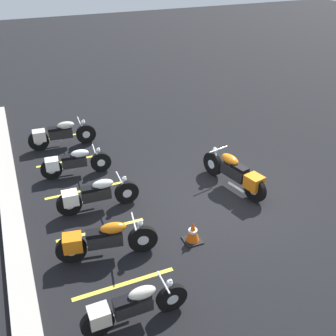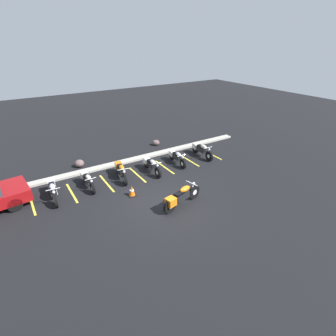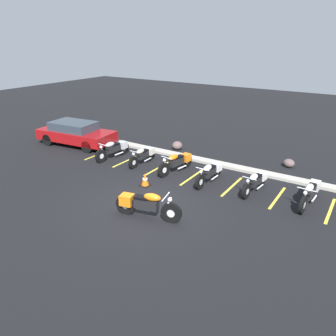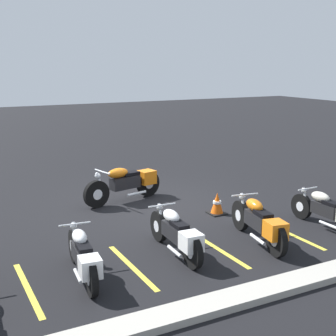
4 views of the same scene
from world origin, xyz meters
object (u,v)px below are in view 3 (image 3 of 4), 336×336
at_px(parked_bike_0, 114,149).
at_px(landscape_rock_1, 289,163).
at_px(landscape_rock_0, 177,145).
at_px(parked_bike_4, 256,181).
at_px(parked_bike_1, 144,155).
at_px(parked_bike_3, 210,172).
at_px(traffic_cone, 145,180).
at_px(parked_bike_5, 310,192).
at_px(motorcycle_orange_featured, 145,204).
at_px(car_red, 76,133).
at_px(parked_bike_2, 177,162).

bearing_deg(parked_bike_0, landscape_rock_1, 118.37).
xyz_separation_m(parked_bike_0, landscape_rock_0, (1.99, 2.75, -0.23)).
bearing_deg(parked_bike_4, parked_bike_1, -85.07).
xyz_separation_m(parked_bike_3, traffic_cone, (-2.05, -1.74, -0.19)).
bearing_deg(landscape_rock_0, parked_bike_0, -125.88).
distance_m(parked_bike_1, parked_bike_5, 7.45).
relative_size(motorcycle_orange_featured, landscape_rock_0, 4.20).
height_order(car_red, landscape_rock_0, car_red).
xyz_separation_m(parked_bike_4, traffic_cone, (-3.92, -1.91, -0.17)).
xyz_separation_m(car_red, landscape_rock_1, (10.81, 2.95, -0.49)).
height_order(parked_bike_0, landscape_rock_0, parked_bike_0).
height_order(parked_bike_2, landscape_rock_0, parked_bike_2).
relative_size(parked_bike_0, landscape_rock_0, 3.97).
distance_m(motorcycle_orange_featured, parked_bike_5, 5.94).
bearing_deg(parked_bike_4, parked_bike_2, -85.63).
bearing_deg(landscape_rock_1, car_red, -164.73).
height_order(motorcycle_orange_featured, parked_bike_0, motorcycle_orange_featured).
distance_m(parked_bike_2, parked_bike_5, 5.59).
height_order(parked_bike_5, traffic_cone, parked_bike_5).
distance_m(parked_bike_0, parked_bike_4, 7.19).
height_order(parked_bike_0, car_red, car_red).
bearing_deg(parked_bike_0, parked_bike_3, 93.36).
relative_size(motorcycle_orange_featured, traffic_cone, 4.37).
bearing_deg(traffic_cone, parked_bike_4, 25.97).
xyz_separation_m(parked_bike_5, landscape_rock_0, (-7.17, 2.64, -0.23)).
distance_m(parked_bike_1, parked_bike_2, 1.86).
height_order(parked_bike_3, parked_bike_5, parked_bike_5).
relative_size(parked_bike_0, parked_bike_3, 1.04).
bearing_deg(parked_bike_1, parked_bike_5, 89.63).
bearing_deg(parked_bike_5, parked_bike_1, -86.96).
relative_size(parked_bike_0, parked_bike_5, 1.00).
xyz_separation_m(parked_bike_3, landscape_rock_1, (2.33, 3.49, -0.24)).
bearing_deg(landscape_rock_0, landscape_rock_1, 6.34).
relative_size(parked_bike_0, landscape_rock_1, 4.12).
bearing_deg(parked_bike_4, car_red, -86.31).
height_order(parked_bike_0, parked_bike_5, parked_bike_0).
distance_m(parked_bike_4, landscape_rock_0, 5.86).
height_order(parked_bike_0, parked_bike_1, parked_bike_0).
relative_size(car_red, landscape_rock_0, 8.14).
distance_m(motorcycle_orange_featured, parked_bike_3, 3.81).
distance_m(parked_bike_5, car_red, 12.33).
xyz_separation_m(motorcycle_orange_featured, landscape_rock_1, (2.89, 7.25, -0.29)).
bearing_deg(landscape_rock_1, parked_bike_5, -65.09).
bearing_deg(landscape_rock_1, motorcycle_orange_featured, -111.72).
bearing_deg(parked_bike_5, parked_bike_0, -86.06).
relative_size(motorcycle_orange_featured, parked_bike_1, 1.17).
xyz_separation_m(landscape_rock_1, traffic_cone, (-4.38, -5.23, 0.05)).
bearing_deg(landscape_rock_1, parked_bike_2, -141.58).
xyz_separation_m(parked_bike_3, car_red, (-8.48, 0.54, 0.24)).
relative_size(parked_bike_3, parked_bike_4, 1.04).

